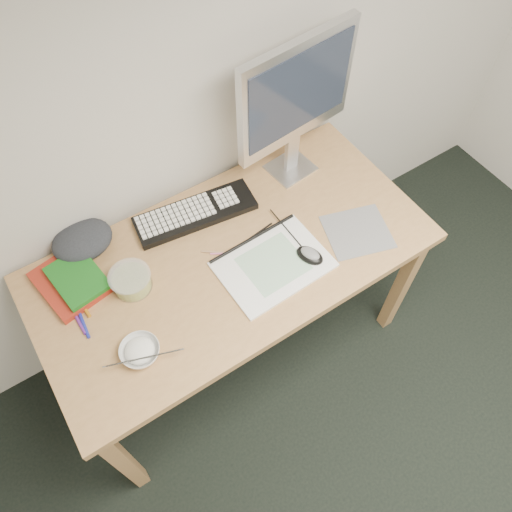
{
  "coord_description": "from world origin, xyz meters",
  "views": [
    {
      "loc": [
        -0.48,
        0.58,
        2.21
      ],
      "look_at": [
        0.01,
        1.34,
        0.83
      ],
      "focal_mm": 35.0,
      "sensor_mm": 36.0,
      "label": 1
    }
  ],
  "objects_px": {
    "desk": "(233,267)",
    "rice_bowl": "(140,352)",
    "keyboard": "(196,213)",
    "monitor": "(296,96)",
    "sketchpad": "(273,264)"
  },
  "relations": [
    {
      "from": "keyboard",
      "to": "rice_bowl",
      "type": "height_order",
      "value": "rice_bowl"
    },
    {
      "from": "keyboard",
      "to": "rice_bowl",
      "type": "relative_size",
      "value": 3.58
    },
    {
      "from": "keyboard",
      "to": "rice_bowl",
      "type": "xyz_separation_m",
      "value": [
        -0.41,
        -0.38,
        0.01
      ]
    },
    {
      "from": "monitor",
      "to": "rice_bowl",
      "type": "height_order",
      "value": "monitor"
    },
    {
      "from": "monitor",
      "to": "rice_bowl",
      "type": "bearing_deg",
      "value": -161.31
    },
    {
      "from": "sketchpad",
      "to": "keyboard",
      "type": "xyz_separation_m",
      "value": [
        -0.12,
        0.34,
        0.01
      ]
    },
    {
      "from": "desk",
      "to": "monitor",
      "type": "distance_m",
      "value": 0.64
    },
    {
      "from": "desk",
      "to": "rice_bowl",
      "type": "distance_m",
      "value": 0.47
    },
    {
      "from": "rice_bowl",
      "to": "sketchpad",
      "type": "bearing_deg",
      "value": 4.95
    },
    {
      "from": "sketchpad",
      "to": "keyboard",
      "type": "bearing_deg",
      "value": 107.41
    },
    {
      "from": "keyboard",
      "to": "desk",
      "type": "bearing_deg",
      "value": -77.23
    },
    {
      "from": "keyboard",
      "to": "monitor",
      "type": "distance_m",
      "value": 0.55
    },
    {
      "from": "desk",
      "to": "sketchpad",
      "type": "height_order",
      "value": "sketchpad"
    },
    {
      "from": "desk",
      "to": "rice_bowl",
      "type": "relative_size",
      "value": 11.22
    },
    {
      "from": "desk",
      "to": "rice_bowl",
      "type": "height_order",
      "value": "rice_bowl"
    }
  ]
}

